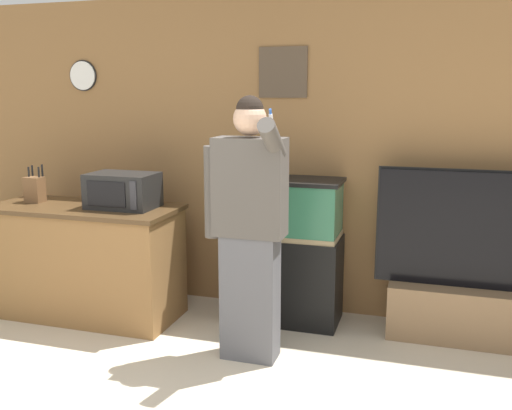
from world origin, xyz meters
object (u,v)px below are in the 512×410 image
Objects in this scene: microwave at (123,190)px; tv_on_stand at (471,292)px; person_standing at (249,226)px; counter_island at (87,261)px; aquarium_on_stand at (283,250)px; knife_block at (35,189)px.

tv_on_stand is (2.65, 0.36, -0.69)m from microwave.
counter_island is at bearing 167.15° from person_standing.
counter_island is 3.02m from tv_on_stand.
aquarium_on_stand is at bearing 15.40° from microwave.
aquarium_on_stand is 0.82× the size of tv_on_stand.
aquarium_on_stand is (1.22, 0.34, -0.47)m from microwave.
microwave is 0.82m from knife_block.
tv_on_stand is at bearing 7.83° from microwave.
person_standing is (-0.05, -0.72, 0.36)m from aquarium_on_stand.
person_standing is at bearing -94.21° from aquarium_on_stand.
aquarium_on_stand is 1.44m from tv_on_stand.
knife_block reaches higher than aquarium_on_stand.
counter_island is at bearing -4.01° from knife_block.
knife_block is at bearing -170.38° from aquarium_on_stand.
counter_island is at bearing -172.22° from tv_on_stand.
microwave is at bearing 0.69° from knife_block.
microwave is at bearing 7.36° from counter_island.
aquarium_on_stand is at bearing 9.62° from knife_block.
aquarium_on_stand is 0.64× the size of person_standing.
knife_block reaches higher than microwave.
aquarium_on_stand is 0.81m from person_standing.
tv_on_stand is at bearing 7.78° from counter_island.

